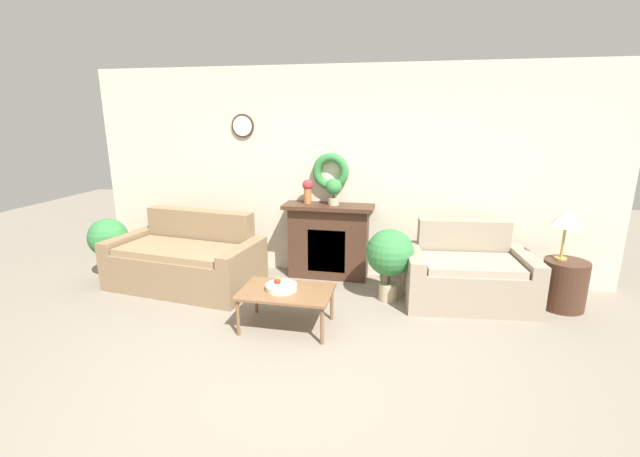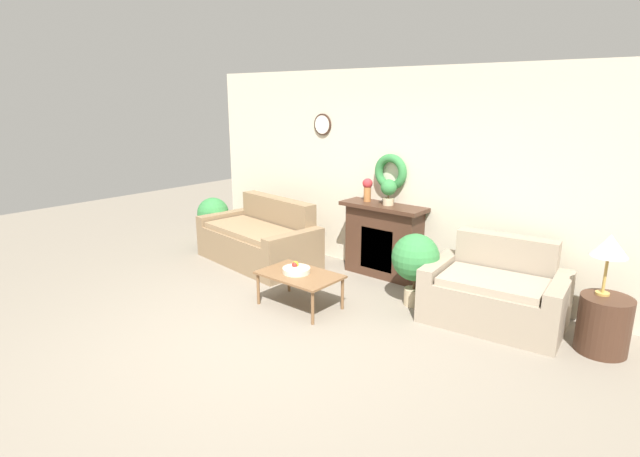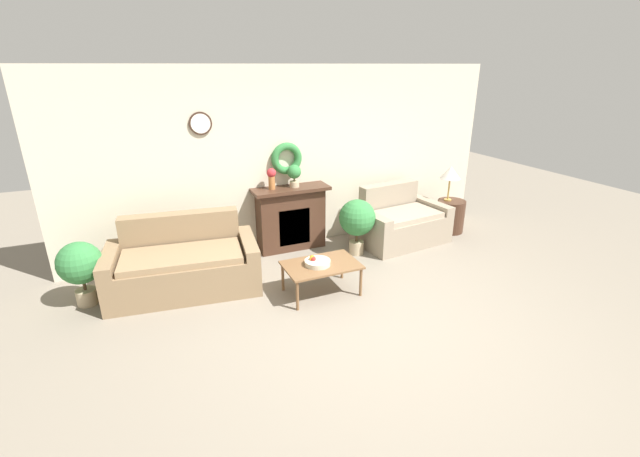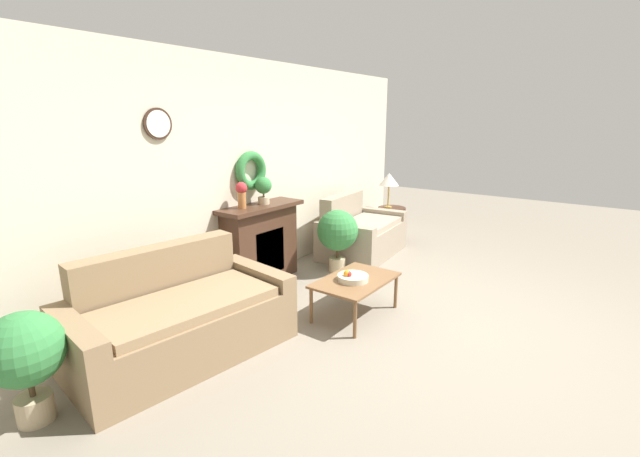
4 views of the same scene
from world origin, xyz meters
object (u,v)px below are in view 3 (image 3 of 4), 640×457
Objects in this scene: coffee_table at (321,267)px; vase_on_mantel_left at (272,177)px; table_lamp at (451,173)px; potted_plant_on_mantel at (294,174)px; fruit_bowl at (317,262)px; couch_left at (184,265)px; fireplace at (291,218)px; potted_plant_floor_by_couch at (80,266)px; potted_plant_floor_by_loveseat at (357,219)px; loveseat_right at (400,222)px; side_table_by_loveseat at (450,216)px.

vase_on_mantel_left reaches higher than coffee_table.
potted_plant_on_mantel reaches higher than table_lamp.
coffee_table is 2.89× the size of fruit_bowl.
couch_left is at bearing 151.61° from coffee_table.
vase_on_mantel_left is (1.41, 0.66, 0.84)m from couch_left.
coffee_table is at bearing -95.72° from fireplace.
potted_plant_floor_by_couch is 3.64m from potted_plant_floor_by_loveseat.
fireplace is 0.77× the size of loveseat_right.
potted_plant_on_mantel reaches higher than potted_plant_floor_by_couch.
table_lamp is at bearing -7.77° from potted_plant_on_mantel.
vase_on_mantel_left reaches higher than potted_plant_floor_by_loveseat.
fireplace is 1.82m from couch_left.
loveseat_right is at bearing -176.42° from table_lamp.
couch_left reaches higher than fruit_bowl.
loveseat_right is 0.92m from potted_plant_floor_by_loveseat.
potted_plant_floor_by_couch is (-5.56, -0.18, 0.23)m from side_table_by_loveseat.
couch_left is at bearing -176.25° from table_lamp.
fireplace is 1.50m from fruit_bowl.
side_table_by_loveseat is 0.75m from table_lamp.
table_lamp is (4.36, 0.29, 0.70)m from couch_left.
couch_left is 1.75m from coffee_table.
vase_on_mantel_left is (-0.28, 0.01, 0.67)m from fireplace.
fruit_bowl is 0.54× the size of table_lamp.
potted_plant_on_mantel is (0.27, 1.47, 0.75)m from fruit_bowl.
side_table_by_loveseat is (4.42, 0.24, -0.05)m from couch_left.
potted_plant_floor_by_couch is at bearing 175.79° from loveseat_right.
potted_plant_floor_by_couch is at bearing -177.60° from table_lamp.
potted_plant_floor_by_couch reaches higher than coffee_table.
potted_plant_floor_by_couch is (-1.13, 0.06, 0.19)m from couch_left.
table_lamp is 1.93m from potted_plant_floor_by_loveseat.
loveseat_right reaches higher than fruit_bowl.
potted_plant_on_mantel reaches higher than loveseat_right.
potted_plant_floor_by_loveseat is (0.76, -0.59, -0.63)m from potted_plant_on_mantel.
side_table_by_loveseat is 1.63× the size of potted_plant_on_mantel.
fireplace reaches higher than couch_left.
couch_left is 2.43× the size of potted_plant_floor_by_couch.
potted_plant_on_mantel reaches higher than couch_left.
potted_plant_on_mantel is (0.06, -0.01, 0.69)m from fireplace.
loveseat_right is 2.56× the size of table_lamp.
vase_on_mantel_left reaches higher than table_lamp.
loveseat_right is 4.45× the size of potted_plant_on_mantel.
potted_plant_floor_by_couch is at bearing -168.51° from potted_plant_on_mantel.
couch_left is 3.39m from loveseat_right.
vase_on_mantel_left is (-3.01, 0.42, 0.89)m from side_table_by_loveseat.
fireplace is at bearing 171.33° from side_table_by_loveseat.
vase_on_mantel_left is at bearing 161.18° from loveseat_right.
vase_on_mantel_left is (-0.13, 1.49, 0.80)m from coffee_table.
side_table_by_loveseat is 0.69× the size of potted_plant_floor_by_couch.
side_table_by_loveseat is at bearing 1.90° from potted_plant_floor_by_couch.
vase_on_mantel_left is 0.34m from potted_plant_on_mantel.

